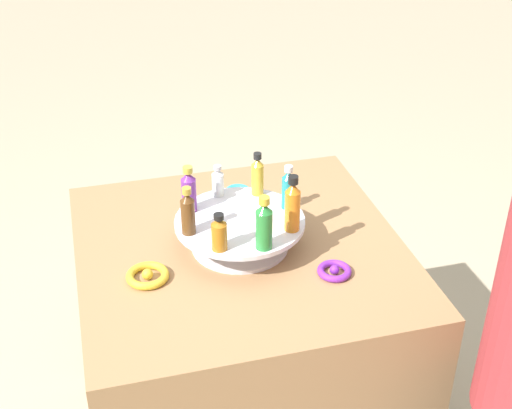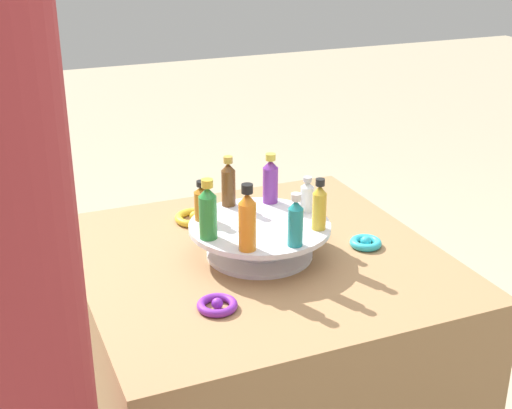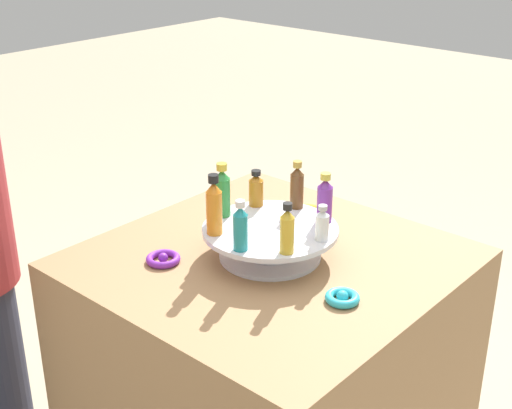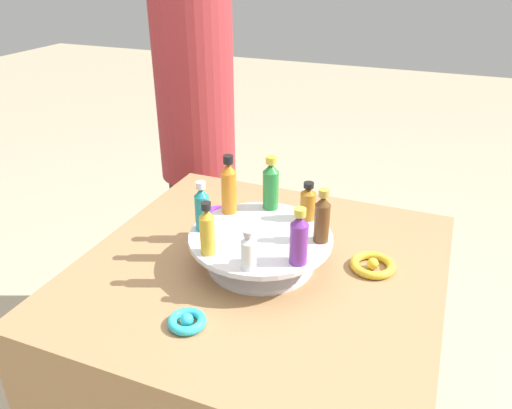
{
  "view_description": "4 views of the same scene",
  "coord_description": "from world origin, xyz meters",
  "px_view_note": "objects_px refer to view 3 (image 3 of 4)",
  "views": [
    {
      "loc": [
        -1.45,
        0.34,
        1.78
      ],
      "look_at": [
        -0.04,
        -0.03,
        0.89
      ],
      "focal_mm": 50.0,
      "sensor_mm": 36.0,
      "label": 1
    },
    {
      "loc": [
        -0.58,
        -1.36,
        1.49
      ],
      "look_at": [
        -0.01,
        -0.01,
        0.89
      ],
      "focal_mm": 50.0,
      "sensor_mm": 36.0,
      "label": 2
    },
    {
      "loc": [
        0.98,
        -1.17,
        1.56
      ],
      "look_at": [
        -0.03,
        -0.02,
        0.89
      ],
      "focal_mm": 50.0,
      "sensor_mm": 36.0,
      "label": 3
    },
    {
      "loc": [
        0.9,
        0.35,
        1.4
      ],
      "look_at": [
        -0.03,
        -0.02,
        0.89
      ],
      "focal_mm": 35.0,
      "sensor_mm": 36.0,
      "label": 4
    }
  ],
  "objects_px": {
    "bottle_amber": "(256,189)",
    "bottle_green": "(222,192)",
    "display_stand": "(270,239)",
    "bottle_orange": "(214,207)",
    "bottle_gold": "(287,230)",
    "ribbon_bow_purple": "(163,259)",
    "bottle_brown": "(297,186)",
    "ribbon_bow_gold": "(306,213)",
    "bottle_purple": "(325,199)",
    "ribbon_bow_teal": "(342,298)",
    "bottle_teal": "(240,227)",
    "bottle_clear": "(322,224)"
  },
  "relations": [
    {
      "from": "bottle_purple",
      "to": "ribbon_bow_purple",
      "type": "bearing_deg",
      "value": -129.5
    },
    {
      "from": "bottle_brown",
      "to": "bottle_clear",
      "type": "bearing_deg",
      "value": -34.05
    },
    {
      "from": "ribbon_bow_purple",
      "to": "ribbon_bow_teal",
      "type": "relative_size",
      "value": 1.09
    },
    {
      "from": "display_stand",
      "to": "ribbon_bow_teal",
      "type": "height_order",
      "value": "display_stand"
    },
    {
      "from": "bottle_green",
      "to": "ribbon_bow_teal",
      "type": "relative_size",
      "value": 1.8
    },
    {
      "from": "bottle_clear",
      "to": "bottle_teal",
      "type": "distance_m",
      "value": 0.19
    },
    {
      "from": "display_stand",
      "to": "bottle_gold",
      "type": "height_order",
      "value": "bottle_gold"
    },
    {
      "from": "bottle_brown",
      "to": "ribbon_bow_purple",
      "type": "xyz_separation_m",
      "value": [
        -0.15,
        -0.32,
        -0.13
      ]
    },
    {
      "from": "bottle_orange",
      "to": "bottle_clear",
      "type": "bearing_deg",
      "value": 33.45
    },
    {
      "from": "bottle_gold",
      "to": "bottle_purple",
      "type": "bearing_deg",
      "value": 100.95
    },
    {
      "from": "bottle_orange",
      "to": "bottle_purple",
      "type": "bearing_deg",
      "value": 55.95
    },
    {
      "from": "bottle_brown",
      "to": "bottle_amber",
      "type": "bearing_deg",
      "value": -146.55
    },
    {
      "from": "display_stand",
      "to": "bottle_clear",
      "type": "distance_m",
      "value": 0.15
    },
    {
      "from": "display_stand",
      "to": "bottle_purple",
      "type": "xyz_separation_m",
      "value": [
        0.08,
        0.11,
        0.09
      ]
    },
    {
      "from": "bottle_clear",
      "to": "bottle_gold",
      "type": "bearing_deg",
      "value": -101.55
    },
    {
      "from": "bottle_amber",
      "to": "ribbon_bow_teal",
      "type": "distance_m",
      "value": 0.4
    },
    {
      "from": "bottle_purple",
      "to": "ribbon_bow_purple",
      "type": "distance_m",
      "value": 0.41
    },
    {
      "from": "bottle_purple",
      "to": "ribbon_bow_purple",
      "type": "height_order",
      "value": "bottle_purple"
    },
    {
      "from": "ribbon_bow_teal",
      "to": "ribbon_bow_purple",
      "type": "bearing_deg",
      "value": -162.35
    },
    {
      "from": "bottle_brown",
      "to": "ribbon_bow_gold",
      "type": "xyz_separation_m",
      "value": [
        -0.05,
        0.11,
        -0.13
      ]
    },
    {
      "from": "bottle_orange",
      "to": "bottle_teal",
      "type": "distance_m",
      "value": 0.1
    },
    {
      "from": "bottle_brown",
      "to": "ribbon_bow_teal",
      "type": "distance_m",
      "value": 0.36
    },
    {
      "from": "bottle_orange",
      "to": "ribbon_bow_teal",
      "type": "xyz_separation_m",
      "value": [
        0.32,
        0.06,
        -0.14
      ]
    },
    {
      "from": "ribbon_bow_teal",
      "to": "bottle_brown",
      "type": "bearing_deg",
      "value": 145.89
    },
    {
      "from": "bottle_gold",
      "to": "ribbon_bow_purple",
      "type": "distance_m",
      "value": 0.33
    },
    {
      "from": "display_stand",
      "to": "ribbon_bow_gold",
      "type": "bearing_deg",
      "value": 107.65
    },
    {
      "from": "ribbon_bow_purple",
      "to": "bottle_green",
      "type": "bearing_deg",
      "value": 76.08
    },
    {
      "from": "display_stand",
      "to": "bottle_brown",
      "type": "xyz_separation_m",
      "value": [
        -0.03,
        0.13,
        0.09
      ]
    },
    {
      "from": "bottle_amber",
      "to": "bottle_green",
      "type": "xyz_separation_m",
      "value": [
        -0.02,
        -0.1,
        0.02
      ]
    },
    {
      "from": "bottle_orange",
      "to": "ribbon_bow_purple",
      "type": "relative_size",
      "value": 1.78
    },
    {
      "from": "bottle_teal",
      "to": "ribbon_bow_teal",
      "type": "height_order",
      "value": "bottle_teal"
    },
    {
      "from": "bottle_clear",
      "to": "bottle_orange",
      "type": "relative_size",
      "value": 0.59
    },
    {
      "from": "bottle_clear",
      "to": "bottle_orange",
      "type": "bearing_deg",
      "value": -146.55
    },
    {
      "from": "bottle_gold",
      "to": "ribbon_bow_purple",
      "type": "relative_size",
      "value": 1.44
    },
    {
      "from": "bottle_amber",
      "to": "bottle_teal",
      "type": "height_order",
      "value": "bottle_teal"
    },
    {
      "from": "ribbon_bow_purple",
      "to": "ribbon_bow_teal",
      "type": "height_order",
      "value": "ribbon_bow_teal"
    },
    {
      "from": "display_stand",
      "to": "bottle_gold",
      "type": "relative_size",
      "value": 2.74
    },
    {
      "from": "bottle_amber",
      "to": "bottle_green",
      "type": "height_order",
      "value": "bottle_green"
    },
    {
      "from": "bottle_gold",
      "to": "ribbon_bow_gold",
      "type": "xyz_separation_m",
      "value": [
        -0.19,
        0.32,
        -0.12
      ]
    },
    {
      "from": "bottle_amber",
      "to": "ribbon_bow_gold",
      "type": "height_order",
      "value": "bottle_amber"
    },
    {
      "from": "bottle_brown",
      "to": "ribbon_bow_gold",
      "type": "distance_m",
      "value": 0.18
    },
    {
      "from": "bottle_purple",
      "to": "bottle_teal",
      "type": "bearing_deg",
      "value": -101.55
    },
    {
      "from": "bottle_purple",
      "to": "bottle_amber",
      "type": "distance_m",
      "value": 0.19
    },
    {
      "from": "bottle_clear",
      "to": "bottle_teal",
      "type": "bearing_deg",
      "value": -124.05
    },
    {
      "from": "bottle_amber",
      "to": "bottle_orange",
      "type": "xyz_separation_m",
      "value": [
        0.04,
        -0.19,
        0.02
      ]
    },
    {
      "from": "display_stand",
      "to": "bottle_orange",
      "type": "xyz_separation_m",
      "value": [
        -0.08,
        -0.11,
        0.1
      ]
    },
    {
      "from": "bottle_clear",
      "to": "bottle_green",
      "type": "distance_m",
      "value": 0.27
    },
    {
      "from": "bottle_clear",
      "to": "bottle_brown",
      "type": "distance_m",
      "value": 0.19
    },
    {
      "from": "ribbon_bow_purple",
      "to": "ribbon_bow_teal",
      "type": "distance_m",
      "value": 0.44
    },
    {
      "from": "bottle_orange",
      "to": "bottle_teal",
      "type": "xyz_separation_m",
      "value": [
        0.1,
        -0.02,
        -0.01
      ]
    }
  ]
}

